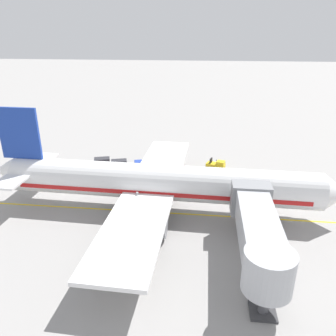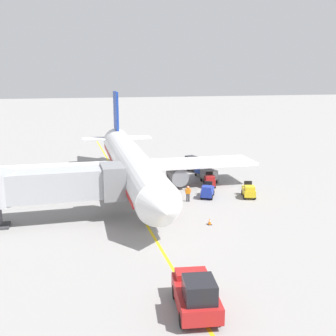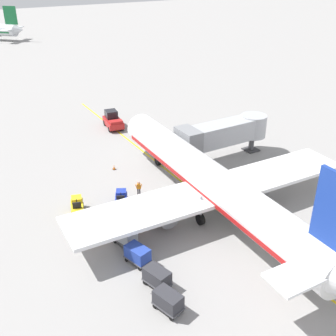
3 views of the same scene
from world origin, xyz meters
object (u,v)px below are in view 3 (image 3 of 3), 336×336
(baggage_cart_second_in_train, at_px, (138,254))
(baggage_tug_lead, at_px, (121,199))
(baggage_tug_spare, at_px, (77,206))
(baggage_cart_front, at_px, (125,236))
(pushback_tractor, at_px, (113,120))
(baggage_cart_third_in_train, at_px, (157,276))
(parked_airliner, at_px, (211,182))
(safety_cone_nose_left, at_px, (114,167))
(jet_bridge, at_px, (224,133))
(baggage_tug_trailing, at_px, (122,225))
(baggage_cart_tail_end, at_px, (168,300))
(ground_crew_wing_walker, at_px, (139,188))

(baggage_cart_second_in_train, bearing_deg, baggage_tug_lead, 73.74)
(baggage_tug_lead, bearing_deg, baggage_tug_spare, 166.16)
(baggage_cart_front, bearing_deg, pushback_tractor, 68.39)
(pushback_tractor, distance_m, baggage_cart_third_in_train, 34.49)
(parked_airliner, height_order, baggage_cart_second_in_train, parked_airliner)
(baggage_cart_second_in_train, bearing_deg, safety_cone_nose_left, 72.60)
(parked_airliner, height_order, jet_bridge, parked_airliner)
(baggage_tug_trailing, xyz_separation_m, safety_cone_nose_left, (4.47, 12.05, -0.42))
(baggage_tug_trailing, bearing_deg, baggage_tug_lead, 66.67)
(baggage_tug_lead, bearing_deg, parked_airliner, -35.15)
(jet_bridge, distance_m, baggage_cart_tail_end, 26.53)
(safety_cone_nose_left, bearing_deg, baggage_cart_second_in_train, -107.40)
(baggage_tug_trailing, relative_size, baggage_cart_second_in_train, 0.92)
(parked_airliner, bearing_deg, baggage_cart_front, -175.15)
(baggage_tug_lead, bearing_deg, ground_crew_wing_walker, 19.13)
(baggage_cart_tail_end, bearing_deg, safety_cone_nose_left, 75.78)
(pushback_tractor, bearing_deg, baggage_tug_spare, -122.60)
(jet_bridge, relative_size, baggage_cart_tail_end, 4.27)
(safety_cone_nose_left, bearing_deg, ground_crew_wing_walker, -91.50)
(pushback_tractor, relative_size, baggage_tug_trailing, 1.71)
(parked_airliner, bearing_deg, safety_cone_nose_left, 110.17)
(pushback_tractor, distance_m, baggage_cart_tail_end, 37.08)
(safety_cone_nose_left, bearing_deg, baggage_tug_lead, -108.68)
(jet_bridge, xyz_separation_m, baggage_tug_trailing, (-17.68, -7.94, -2.74))
(safety_cone_nose_left, bearing_deg, baggage_cart_third_in_train, -104.57)
(baggage_tug_spare, bearing_deg, baggage_cart_tail_end, -85.34)
(baggage_tug_trailing, distance_m, baggage_cart_front, 2.01)
(parked_airliner, height_order, baggage_cart_tail_end, parked_airliner)
(baggage_cart_third_in_train, distance_m, baggage_cart_tail_end, 2.60)
(baggage_tug_lead, distance_m, baggage_cart_tail_end, 14.99)
(jet_bridge, height_order, ground_crew_wing_walker, jet_bridge)
(parked_airliner, relative_size, baggage_cart_third_in_train, 12.53)
(parked_airliner, height_order, baggage_cart_third_in_train, parked_airliner)
(pushback_tractor, bearing_deg, safety_cone_nose_left, -113.38)
(baggage_tug_trailing, relative_size, baggage_cart_tail_end, 0.92)
(jet_bridge, height_order, baggage_tug_trailing, jet_bridge)
(baggage_tug_trailing, height_order, baggage_tug_spare, same)
(baggage_cart_second_in_train, relative_size, baggage_cart_tail_end, 1.00)
(parked_airliner, relative_size, baggage_tug_lead, 13.45)
(baggage_cart_front, distance_m, baggage_cart_second_in_train, 2.81)
(baggage_cart_front, distance_m, safety_cone_nose_left, 14.86)
(baggage_cart_front, xyz_separation_m, ground_crew_wing_walker, (4.88, 6.96, 0.00))
(baggage_tug_lead, xyz_separation_m, baggage_cart_second_in_train, (-2.60, -8.90, 0.24))
(pushback_tractor, xyz_separation_m, safety_cone_nose_left, (-5.54, -12.80, -0.81))
(parked_airliner, xyz_separation_m, baggage_cart_second_in_train, (-10.07, -3.64, -2.24))
(pushback_tractor, height_order, baggage_cart_front, pushback_tractor)
(baggage_cart_second_in_train, bearing_deg, ground_crew_wing_walker, 62.56)
(baggage_tug_spare, height_order, ground_crew_wing_walker, ground_crew_wing_walker)
(baggage_tug_spare, bearing_deg, baggage_cart_second_in_train, -80.10)
(pushback_tractor, relative_size, ground_crew_wing_walker, 2.76)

